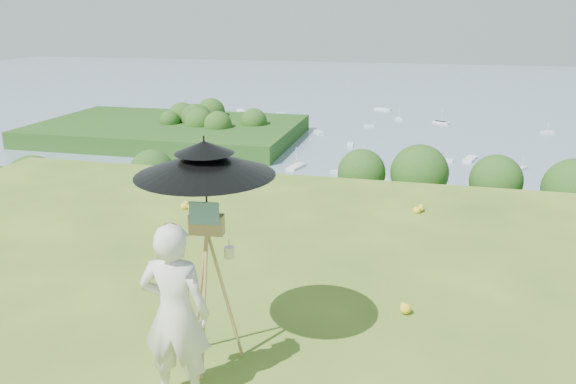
% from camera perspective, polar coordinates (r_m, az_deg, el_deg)
% --- Properties ---
extents(ground, '(14.00, 14.00, 0.00)m').
position_cam_1_polar(ground, '(6.45, -12.53, -15.09)').
color(ground, '#446A1E').
rests_on(ground, ground).
extents(shoreline_tier, '(170.00, 28.00, 8.00)m').
position_cam_1_polar(shoreline_tier, '(89.07, 10.70, -8.99)').
color(shoreline_tier, gray).
rests_on(shoreline_tier, bay_water).
extents(bay_water, '(700.00, 700.00, 0.00)m').
position_cam_1_polar(bay_water, '(247.68, 13.04, 8.49)').
color(bay_water, '#7091A0').
rests_on(bay_water, ground).
extents(peninsula, '(90.00, 60.00, 12.00)m').
position_cam_1_polar(peninsula, '(180.58, -12.13, 6.89)').
color(peninsula, '#1B3C10').
rests_on(peninsula, bay_water).
extents(slope_trees, '(110.00, 50.00, 6.00)m').
position_cam_1_polar(slope_trees, '(43.96, 9.11, -7.42)').
color(slope_trees, '#194615').
rests_on(slope_trees, forest_slope).
extents(harbor_town, '(110.00, 22.00, 5.00)m').
position_cam_1_polar(harbor_town, '(86.39, 10.95, -5.13)').
color(harbor_town, silver).
rests_on(harbor_town, shoreline_tier).
extents(moored_boats, '(140.00, 140.00, 0.70)m').
position_cam_1_polar(moored_boats, '(170.58, 8.28, 4.88)').
color(moored_boats, white).
rests_on(moored_boats, bay_water).
extents(wildflowers, '(10.00, 10.50, 0.12)m').
position_cam_1_polar(wildflowers, '(6.61, -11.60, -13.55)').
color(wildflowers, yellow).
rests_on(wildflowers, ground).
extents(painter, '(0.67, 0.46, 1.75)m').
position_cam_1_polar(painter, '(5.25, -11.37, -12.05)').
color(painter, silver).
rests_on(painter, ground).
extents(field_easel, '(0.73, 0.73, 1.76)m').
position_cam_1_polar(field_easel, '(5.70, -7.99, -9.26)').
color(field_easel, '#AA7F47').
rests_on(field_easel, ground).
extents(sun_umbrella, '(1.36, 1.36, 0.93)m').
position_cam_1_polar(sun_umbrella, '(5.34, -8.35, 0.81)').
color(sun_umbrella, black).
rests_on(sun_umbrella, field_easel).
extents(painter_cap, '(0.20, 0.23, 0.10)m').
position_cam_1_polar(painter_cap, '(4.90, -11.95, -3.62)').
color(painter_cap, '#DF7A80').
rests_on(painter_cap, painter).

